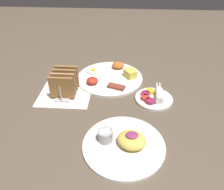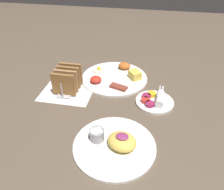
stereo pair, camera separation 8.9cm
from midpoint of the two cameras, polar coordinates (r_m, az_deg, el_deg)
The scene contains 6 objects.
ground_plane at distance 0.87m, azimuth 3.28°, elevation -3.25°, with size 3.00×3.00×0.00m, color brown.
napkin_flat at distance 0.98m, azimuth -8.69°, elevation 1.43°, with size 0.22×0.22×0.00m.
plate_breakfast at distance 1.05m, azimuth 3.22°, elevation 4.72°, with size 0.31×0.31×0.05m.
plate_condiments at distance 0.91m, azimuth 13.82°, elevation -1.51°, with size 0.16×0.17×0.04m.
plate_foreground at distance 0.72m, azimuth 4.38°, elevation -12.68°, with size 0.27×0.27×0.06m.
toast_rack at distance 0.96m, azimuth -8.95°, elevation 3.92°, with size 0.10×0.15×0.10m.
Camera 2 is at (0.12, -0.67, 0.55)m, focal length 35.00 mm.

